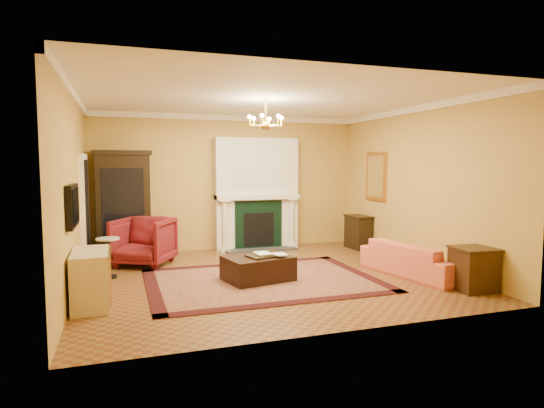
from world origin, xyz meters
name	(u,v)px	position (x,y,z in m)	size (l,w,h in m)	color
floor	(266,277)	(0.00, 0.00, -0.01)	(6.00, 5.50, 0.02)	brown
ceiling	(266,98)	(0.00, 0.00, 3.01)	(6.00, 5.50, 0.02)	white
wall_back	(229,183)	(0.00, 2.76, 1.50)	(6.00, 0.02, 3.00)	gold
wall_front	(341,201)	(0.00, -2.76, 1.50)	(6.00, 0.02, 3.00)	gold
wall_left	(72,192)	(-3.01, 0.00, 1.50)	(0.02, 5.50, 3.00)	gold
wall_right	(417,186)	(3.01, 0.00, 1.50)	(0.02, 5.50, 3.00)	gold
fireplace	(257,196)	(0.60, 2.57, 1.19)	(1.90, 0.70, 2.50)	silver
crown_molding	(250,109)	(0.00, 0.96, 2.94)	(6.00, 5.50, 0.12)	white
doorway	(85,211)	(-2.95, 1.70, 1.05)	(0.08, 1.05, 2.10)	white
tv_panel	(73,206)	(-2.95, -0.60, 1.35)	(0.09, 0.95, 0.58)	black
gilt_mirror	(376,176)	(2.97, 1.40, 1.65)	(0.06, 0.76, 1.05)	#C38832
chandelier	(266,122)	(0.00, 0.00, 2.61)	(0.63, 0.55, 0.53)	gold
oriental_rug	(263,280)	(-0.15, -0.27, 0.01)	(3.70, 2.77, 0.01)	#440E11
china_cabinet	(123,206)	(-2.28, 2.49, 1.05)	(1.05, 0.48, 2.10)	black
wingback_armchair	(144,239)	(-1.94, 1.55, 0.50)	(0.97, 0.91, 1.00)	maroon
pedestal_table	(108,255)	(-2.55, 0.72, 0.40)	(0.38, 0.38, 0.68)	black
commode	(91,279)	(-2.73, -0.80, 0.37)	(0.47, 1.00, 0.75)	beige
coral_sofa	(414,253)	(2.45, -0.74, 0.38)	(1.96, 0.57, 0.77)	#E57148
end_table	(473,270)	(2.72, -1.83, 0.31)	(0.54, 0.54, 0.63)	#321B0D
console_table	(358,233)	(2.78, 1.80, 0.36)	(0.37, 0.65, 0.72)	black
leather_ottoman	(258,268)	(-0.21, -0.24, 0.21)	(1.04, 0.76, 0.39)	black
ottoman_tray	(263,256)	(-0.15, -0.31, 0.42)	(0.47, 0.37, 0.03)	black
book_a	(256,245)	(-0.26, -0.28, 0.60)	(0.24, 0.03, 0.32)	gray
book_b	(274,247)	(0.02, -0.40, 0.57)	(0.19, 0.02, 0.26)	gray
topiary_left	(227,186)	(-0.10, 2.53, 1.44)	(0.14, 0.14, 0.39)	tan
topiary_right	(285,183)	(1.26, 2.53, 1.47)	(0.16, 0.16, 0.44)	tan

